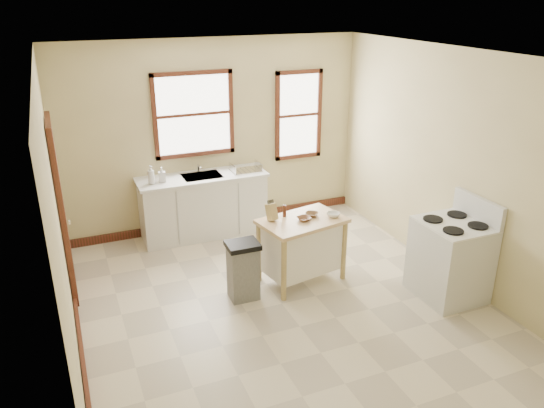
# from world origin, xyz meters

# --- Properties ---
(floor) EXTENTS (5.00, 5.00, 0.00)m
(floor) POSITION_xyz_m (0.00, 0.00, 0.00)
(floor) COLOR tan
(floor) RESTS_ON ground
(ceiling) EXTENTS (5.00, 5.00, 0.00)m
(ceiling) POSITION_xyz_m (0.00, 0.00, 2.80)
(ceiling) COLOR white
(ceiling) RESTS_ON ground
(wall_back) EXTENTS (4.50, 0.04, 2.80)m
(wall_back) POSITION_xyz_m (0.00, 2.50, 1.40)
(wall_back) COLOR #D0C189
(wall_back) RESTS_ON ground
(wall_left) EXTENTS (0.04, 5.00, 2.80)m
(wall_left) POSITION_xyz_m (-2.25, 0.00, 1.40)
(wall_left) COLOR #D0C189
(wall_left) RESTS_ON ground
(wall_right) EXTENTS (0.04, 5.00, 2.80)m
(wall_right) POSITION_xyz_m (2.25, 0.00, 1.40)
(wall_right) COLOR #D0C189
(wall_right) RESTS_ON ground
(window_main) EXTENTS (1.17, 0.06, 1.22)m
(window_main) POSITION_xyz_m (-0.30, 2.48, 1.75)
(window_main) COLOR #371D0F
(window_main) RESTS_ON wall_back
(window_side) EXTENTS (0.77, 0.06, 1.37)m
(window_side) POSITION_xyz_m (1.35, 2.48, 1.60)
(window_side) COLOR #371D0F
(window_side) RESTS_ON wall_back
(door_left) EXTENTS (0.06, 0.90, 2.10)m
(door_left) POSITION_xyz_m (-2.21, 1.30, 1.05)
(door_left) COLOR #371D0F
(door_left) RESTS_ON ground
(baseboard_back) EXTENTS (4.50, 0.04, 0.12)m
(baseboard_back) POSITION_xyz_m (0.00, 2.47, 0.06)
(baseboard_back) COLOR #371D0F
(baseboard_back) RESTS_ON ground
(baseboard_left) EXTENTS (0.04, 5.00, 0.12)m
(baseboard_left) POSITION_xyz_m (-2.22, 0.00, 0.06)
(baseboard_left) COLOR #371D0F
(baseboard_left) RESTS_ON ground
(sink_counter) EXTENTS (1.86, 0.62, 0.92)m
(sink_counter) POSITION_xyz_m (-0.30, 2.20, 0.46)
(sink_counter) COLOR beige
(sink_counter) RESTS_ON ground
(faucet) EXTENTS (0.03, 0.03, 0.22)m
(faucet) POSITION_xyz_m (-0.30, 2.38, 1.03)
(faucet) COLOR silver
(faucet) RESTS_ON sink_counter
(soap_bottle_a) EXTENTS (0.13, 0.13, 0.26)m
(soap_bottle_a) POSITION_xyz_m (-1.03, 2.13, 1.05)
(soap_bottle_a) COLOR #B2B2B2
(soap_bottle_a) RESTS_ON sink_counter
(soap_bottle_b) EXTENTS (0.11, 0.11, 0.21)m
(soap_bottle_b) POSITION_xyz_m (-0.87, 2.17, 1.02)
(soap_bottle_b) COLOR #B2B2B2
(soap_bottle_b) RESTS_ON sink_counter
(dish_rack) EXTENTS (0.51, 0.44, 0.11)m
(dish_rack) POSITION_xyz_m (0.35, 2.15, 0.97)
(dish_rack) COLOR silver
(dish_rack) RESTS_ON sink_counter
(kitchen_island) EXTENTS (1.11, 0.82, 0.82)m
(kitchen_island) POSITION_xyz_m (0.45, 0.43, 0.41)
(kitchen_island) COLOR #EACB8A
(kitchen_island) RESTS_ON ground
(knife_block) EXTENTS (0.13, 0.13, 0.20)m
(knife_block) POSITION_xyz_m (0.10, 0.55, 0.92)
(knife_block) COLOR tan
(knife_block) RESTS_ON kitchen_island
(pepper_grinder) EXTENTS (0.06, 0.06, 0.15)m
(pepper_grinder) POSITION_xyz_m (0.29, 0.59, 0.90)
(pepper_grinder) COLOR #3D1B10
(pepper_grinder) RESTS_ON kitchen_island
(bowl_a) EXTENTS (0.18, 0.18, 0.04)m
(bowl_a) POSITION_xyz_m (0.46, 0.40, 0.84)
(bowl_a) COLOR brown
(bowl_a) RESTS_ON kitchen_island
(bowl_b) EXTENTS (0.23, 0.23, 0.04)m
(bowl_b) POSITION_xyz_m (0.60, 0.48, 0.84)
(bowl_b) COLOR brown
(bowl_b) RESTS_ON kitchen_island
(bowl_c) EXTENTS (0.18, 0.18, 0.05)m
(bowl_c) POSITION_xyz_m (0.83, 0.36, 0.85)
(bowl_c) COLOR silver
(bowl_c) RESTS_ON kitchen_island
(trash_bin) EXTENTS (0.38, 0.32, 0.72)m
(trash_bin) POSITION_xyz_m (-0.36, 0.31, 0.36)
(trash_bin) COLOR slate
(trash_bin) RESTS_ON ground
(gas_stove) EXTENTS (0.75, 0.76, 1.20)m
(gas_stove) POSITION_xyz_m (1.89, -0.56, 0.60)
(gas_stove) COLOR silver
(gas_stove) RESTS_ON ground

